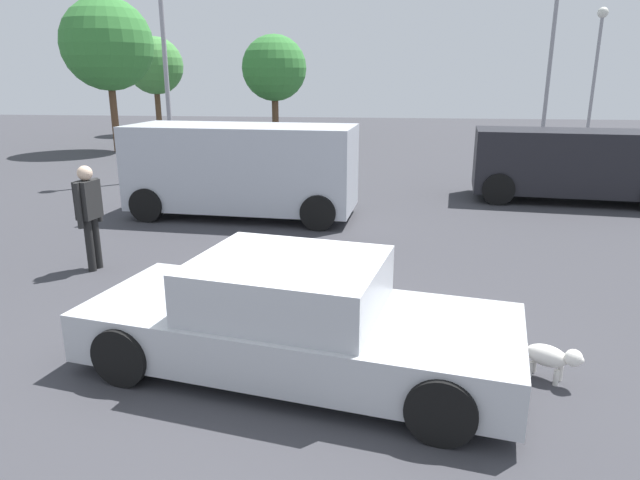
{
  "coord_description": "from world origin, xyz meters",
  "views": [
    {
      "loc": [
        1.02,
        -5.55,
        3.11
      ],
      "look_at": [
        0.11,
        1.96,
        0.9
      ],
      "focal_mm": 31.37,
      "sensor_mm": 36.0,
      "label": 1
    }
  ],
  "objects_px": {
    "van_white": "(242,168)",
    "light_post_near": "(161,9)",
    "pedestrian": "(89,208)",
    "light_post_mid": "(553,37)",
    "suv_dark": "(573,163)",
    "dog": "(551,357)",
    "light_post_far": "(598,54)",
    "sedan_foreground": "(295,319)"
  },
  "relations": [
    {
      "from": "sedan_foreground",
      "to": "light_post_far",
      "type": "distance_m",
      "value": 23.37
    },
    {
      "from": "dog",
      "to": "light_post_near",
      "type": "distance_m",
      "value": 14.96
    },
    {
      "from": "light_post_near",
      "to": "van_white",
      "type": "bearing_deg",
      "value": -52.76
    },
    {
      "from": "light_post_mid",
      "to": "light_post_far",
      "type": "bearing_deg",
      "value": 57.88
    },
    {
      "from": "light_post_mid",
      "to": "light_post_far",
      "type": "xyz_separation_m",
      "value": [
        3.27,
        5.21,
        -0.38
      ]
    },
    {
      "from": "dog",
      "to": "light_post_near",
      "type": "xyz_separation_m",
      "value": [
        -8.52,
        11.34,
        4.75
      ]
    },
    {
      "from": "sedan_foreground",
      "to": "light_post_near",
      "type": "height_order",
      "value": "light_post_near"
    },
    {
      "from": "light_post_near",
      "to": "suv_dark",
      "type": "bearing_deg",
      "value": -9.56
    },
    {
      "from": "dog",
      "to": "light_post_far",
      "type": "bearing_deg",
      "value": 104.5
    },
    {
      "from": "van_white",
      "to": "light_post_far",
      "type": "xyz_separation_m",
      "value": [
        12.08,
        14.09,
        2.94
      ]
    },
    {
      "from": "light_post_far",
      "to": "dog",
      "type": "bearing_deg",
      "value": -108.54
    },
    {
      "from": "sedan_foreground",
      "to": "dog",
      "type": "bearing_deg",
      "value": 11.8
    },
    {
      "from": "van_white",
      "to": "dog",
      "type": "bearing_deg",
      "value": 130.52
    },
    {
      "from": "dog",
      "to": "pedestrian",
      "type": "xyz_separation_m",
      "value": [
        -6.6,
        2.81,
        0.78
      ]
    },
    {
      "from": "van_white",
      "to": "light_post_near",
      "type": "bearing_deg",
      "value": -48.9
    },
    {
      "from": "van_white",
      "to": "light_post_near",
      "type": "height_order",
      "value": "light_post_near"
    },
    {
      "from": "dog",
      "to": "van_white",
      "type": "distance_m",
      "value": 8.54
    },
    {
      "from": "dog",
      "to": "light_post_mid",
      "type": "xyz_separation_m",
      "value": [
        3.74,
        15.69,
        4.18
      ]
    },
    {
      "from": "dog",
      "to": "suv_dark",
      "type": "distance_m",
      "value": 9.89
    },
    {
      "from": "sedan_foreground",
      "to": "van_white",
      "type": "distance_m",
      "value": 7.28
    },
    {
      "from": "pedestrian",
      "to": "sedan_foreground",
      "type": "bearing_deg",
      "value": 152.03
    },
    {
      "from": "pedestrian",
      "to": "light_post_far",
      "type": "distance_m",
      "value": 22.84
    },
    {
      "from": "van_white",
      "to": "light_post_mid",
      "type": "bearing_deg",
      "value": -130.93
    },
    {
      "from": "sedan_foreground",
      "to": "dog",
      "type": "distance_m",
      "value": 2.74
    },
    {
      "from": "light_post_mid",
      "to": "suv_dark",
      "type": "bearing_deg",
      "value": -97.28
    },
    {
      "from": "sedan_foreground",
      "to": "suv_dark",
      "type": "distance_m",
      "value": 11.04
    },
    {
      "from": "light_post_mid",
      "to": "light_post_far",
      "type": "distance_m",
      "value": 6.17
    },
    {
      "from": "van_white",
      "to": "pedestrian",
      "type": "distance_m",
      "value": 4.29
    },
    {
      "from": "van_white",
      "to": "pedestrian",
      "type": "relative_size",
      "value": 2.97
    },
    {
      "from": "dog",
      "to": "van_white",
      "type": "xyz_separation_m",
      "value": [
        -5.07,
        6.81,
        0.85
      ]
    },
    {
      "from": "suv_dark",
      "to": "light_post_near",
      "type": "bearing_deg",
      "value": 176.86
    },
    {
      "from": "light_post_near",
      "to": "light_post_mid",
      "type": "relative_size",
      "value": 1.15
    },
    {
      "from": "dog",
      "to": "suv_dark",
      "type": "height_order",
      "value": "suv_dark"
    },
    {
      "from": "dog",
      "to": "suv_dark",
      "type": "xyz_separation_m",
      "value": [
        2.94,
        9.41,
        0.73
      ]
    },
    {
      "from": "suv_dark",
      "to": "light_post_far",
      "type": "relative_size",
      "value": 0.85
    },
    {
      "from": "van_white",
      "to": "suv_dark",
      "type": "bearing_deg",
      "value": -158.14
    },
    {
      "from": "pedestrian",
      "to": "van_white",
      "type": "bearing_deg",
      "value": -102.46
    },
    {
      "from": "dog",
      "to": "pedestrian",
      "type": "bearing_deg",
      "value": -170.01
    },
    {
      "from": "van_white",
      "to": "light_post_far",
      "type": "distance_m",
      "value": 18.79
    },
    {
      "from": "light_post_far",
      "to": "van_white",
      "type": "bearing_deg",
      "value": -130.62
    },
    {
      "from": "sedan_foreground",
      "to": "light_post_near",
      "type": "distance_m",
      "value": 13.54
    },
    {
      "from": "van_white",
      "to": "suv_dark",
      "type": "xyz_separation_m",
      "value": [
        8.01,
        2.6,
        -0.12
      ]
    }
  ]
}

